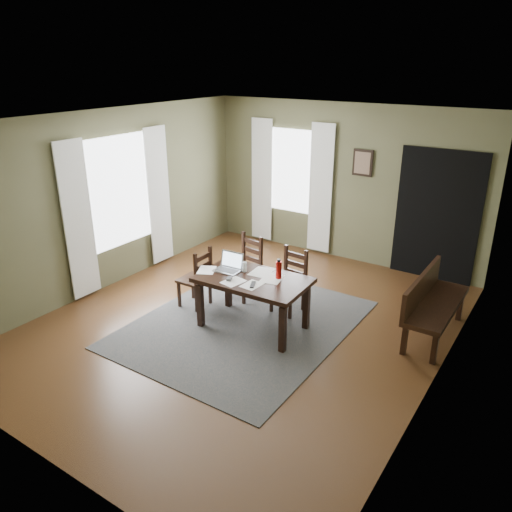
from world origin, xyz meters
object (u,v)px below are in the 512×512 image
Objects in this scene: chair_end at (197,279)px; laptop at (230,266)px; bench at (431,300)px; water_bottle at (279,270)px; dining_table at (253,284)px; chair_back_left at (246,268)px; chair_back_right at (290,282)px.

chair_end is 2.51× the size of laptop.
chair_end is at bearing 109.27° from bench.
bench is 5.56× the size of water_bottle.
chair_end reaches higher than dining_table.
chair_back_left is (-0.61, 0.72, -0.17)m from dining_table.
water_bottle is at bearing 93.60° from chair_end.
dining_table is 1.55× the size of chair_back_left.
water_bottle is (1.29, 0.12, 0.41)m from chair_end.
chair_end is 0.60× the size of bench.
water_bottle is (0.89, -0.55, 0.38)m from chair_back_left.
dining_table is 1.61× the size of chair_back_right.
chair_back_right is 0.66m from water_bottle.
water_bottle reaches higher than chair_end.
dining_table is 0.39m from water_bottle.
bench is at bearing 18.33° from chair_back_right.
chair_back_left is 3.55× the size of water_bottle.
chair_end is 1.33m from chair_back_right.
bench is 4.15× the size of laptop.
chair_back_left is 2.65× the size of laptop.
bench is at bearing 107.66° from chair_end.
chair_back_left is at bearing 103.65° from laptop.
chair_back_right is 2.55× the size of laptop.
chair_back_left is at bearing 127.67° from dining_table.
chair_back_left is 0.77m from laptop.
chair_back_right is at bearing 7.40° from chair_back_left.
laptop is at bearing 113.79° from bench.
laptop is (0.60, -0.01, 0.34)m from chair_end.
laptop is (-0.41, 0.05, 0.15)m from dining_table.
chair_back_right is (0.16, 0.69, -0.19)m from dining_table.
dining_table is 0.96m from chair_back_left.
bench is (1.99, 1.11, -0.14)m from dining_table.
water_bottle is at bearing 118.53° from bench.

